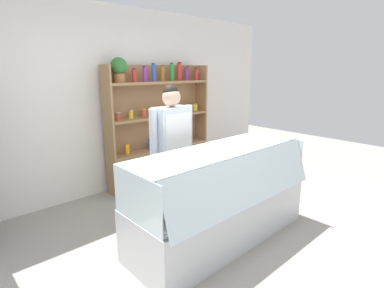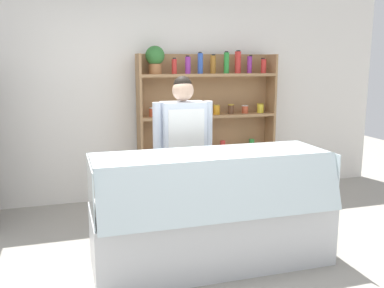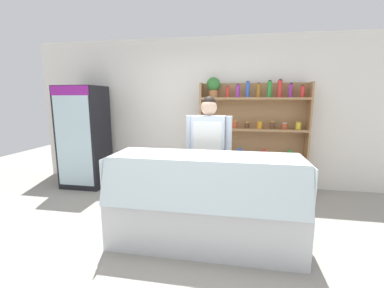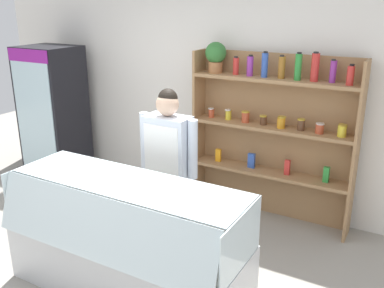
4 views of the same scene
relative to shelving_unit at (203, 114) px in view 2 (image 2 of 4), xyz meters
name	(u,v)px [view 2 (image 2 of 4)]	position (x,y,z in m)	size (l,w,h in m)	color
ground_plane	(194,267)	(-0.72, -1.93, -1.10)	(12.00, 12.00, 0.00)	gray
back_wall	(146,95)	(-0.72, 0.23, 0.25)	(6.80, 0.10, 2.70)	white
shelving_unit	(203,114)	(0.00, 0.00, 0.00)	(1.82, 0.29, 1.97)	#9E754C
deli_display_case	(211,230)	(-0.55, -1.89, -0.79)	(2.09, 0.81, 1.01)	silver
shop_clerk	(183,142)	(-0.59, -1.14, -0.13)	(0.63, 0.25, 1.65)	#383D51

